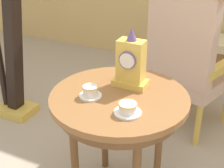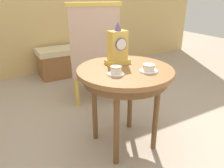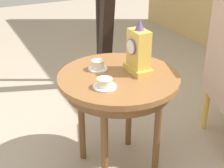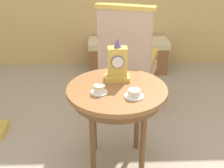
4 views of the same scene
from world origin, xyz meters
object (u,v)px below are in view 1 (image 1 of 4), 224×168
(side_table, at_px, (119,108))
(window_bench, at_px, (218,60))
(teacup_right, at_px, (128,109))
(mantel_clock, at_px, (131,63))
(armchair, at_px, (187,59))
(teacup_left, at_px, (90,92))
(harp, at_px, (7,31))

(side_table, height_order, window_bench, side_table)
(teacup_right, bearing_deg, mantel_clock, 110.54)
(mantel_clock, distance_m, armchair, 0.80)
(teacup_left, height_order, window_bench, teacup_left)
(teacup_left, height_order, harp, harp)
(side_table, height_order, armchair, armchair)
(teacup_right, bearing_deg, teacup_left, 164.77)
(teacup_left, bearing_deg, harp, 152.67)
(armchair, bearing_deg, window_bench, 84.16)
(teacup_left, relative_size, teacup_right, 0.89)
(teacup_right, xyz_separation_m, armchair, (0.04, 1.03, -0.13))
(teacup_right, relative_size, mantel_clock, 0.40)
(teacup_right, distance_m, armchair, 1.04)
(teacup_right, xyz_separation_m, window_bench, (0.14, 2.05, -0.50))
(teacup_left, distance_m, mantel_clock, 0.27)
(side_table, xyz_separation_m, armchair, (0.15, 0.88, -0.02))
(teacup_left, relative_size, mantel_clock, 0.36)
(side_table, xyz_separation_m, mantel_clock, (0.01, 0.13, 0.21))
(side_table, distance_m, teacup_left, 0.19)
(side_table, bearing_deg, mantel_clock, 86.18)
(teacup_left, xyz_separation_m, harp, (-1.03, 0.53, 0.03))
(armchair, relative_size, harp, 0.62)
(side_table, bearing_deg, teacup_right, -52.54)
(teacup_right, distance_m, mantel_clock, 0.31)
(mantel_clock, relative_size, harp, 0.18)
(side_table, relative_size, teacup_right, 5.52)
(side_table, xyz_separation_m, teacup_right, (0.11, -0.14, 0.10))
(teacup_right, height_order, mantel_clock, mantel_clock)
(armchair, bearing_deg, harp, -161.84)
(side_table, bearing_deg, teacup_left, -148.49)
(side_table, distance_m, mantel_clock, 0.25)
(window_bench, bearing_deg, harp, -134.17)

